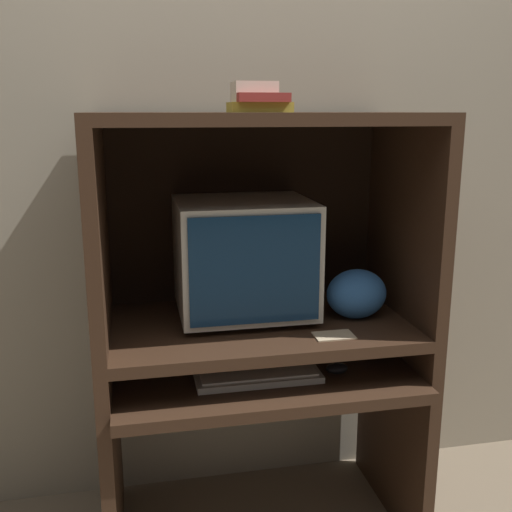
{
  "coord_description": "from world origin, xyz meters",
  "views": [
    {
      "loc": [
        -0.38,
        -1.51,
        1.42
      ],
      "look_at": [
        -0.01,
        0.29,
        0.98
      ],
      "focal_mm": 42.0,
      "sensor_mm": 36.0,
      "label": 1
    }
  ],
  "objects_px": {
    "keyboard": "(258,375)",
    "mouse": "(337,368)",
    "storage_box": "(254,97)",
    "book_stack": "(260,103)",
    "snack_bag": "(356,294)",
    "crt_monitor": "(244,257)"
  },
  "relations": [
    {
      "from": "storage_box",
      "to": "book_stack",
      "type": "bearing_deg",
      "value": -68.86
    },
    {
      "from": "keyboard",
      "to": "storage_box",
      "type": "distance_m",
      "value": 0.84
    },
    {
      "from": "snack_bag",
      "to": "keyboard",
      "type": "bearing_deg",
      "value": -164.67
    },
    {
      "from": "keyboard",
      "to": "mouse",
      "type": "relative_size",
      "value": 5.44
    },
    {
      "from": "crt_monitor",
      "to": "snack_bag",
      "type": "distance_m",
      "value": 0.39
    },
    {
      "from": "mouse",
      "to": "book_stack",
      "type": "height_order",
      "value": "book_stack"
    },
    {
      "from": "mouse",
      "to": "book_stack",
      "type": "distance_m",
      "value": 0.85
    },
    {
      "from": "crt_monitor",
      "to": "mouse",
      "type": "bearing_deg",
      "value": -38.15
    },
    {
      "from": "crt_monitor",
      "to": "book_stack",
      "type": "bearing_deg",
      "value": -80.53
    },
    {
      "from": "book_stack",
      "to": "storage_box",
      "type": "distance_m",
      "value": 0.04
    },
    {
      "from": "crt_monitor",
      "to": "snack_bag",
      "type": "xyz_separation_m",
      "value": [
        0.36,
        -0.1,
        -0.12
      ]
    },
    {
      "from": "snack_bag",
      "to": "book_stack",
      "type": "distance_m",
      "value": 0.69
    },
    {
      "from": "keyboard",
      "to": "book_stack",
      "type": "height_order",
      "value": "book_stack"
    },
    {
      "from": "snack_bag",
      "to": "storage_box",
      "type": "bearing_deg",
      "value": -178.01
    },
    {
      "from": "crt_monitor",
      "to": "keyboard",
      "type": "height_order",
      "value": "crt_monitor"
    },
    {
      "from": "keyboard",
      "to": "storage_box",
      "type": "relative_size",
      "value": 3.14
    },
    {
      "from": "storage_box",
      "to": "mouse",
      "type": "bearing_deg",
      "value": -20.55
    },
    {
      "from": "crt_monitor",
      "to": "snack_bag",
      "type": "relative_size",
      "value": 2.17
    },
    {
      "from": "keyboard",
      "to": "crt_monitor",
      "type": "bearing_deg",
      "value": 91.71
    },
    {
      "from": "mouse",
      "to": "crt_monitor",
      "type": "bearing_deg",
      "value": 141.85
    },
    {
      "from": "crt_monitor",
      "to": "storage_box",
      "type": "height_order",
      "value": "storage_box"
    },
    {
      "from": "crt_monitor",
      "to": "mouse",
      "type": "relative_size",
      "value": 6.08
    }
  ]
}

